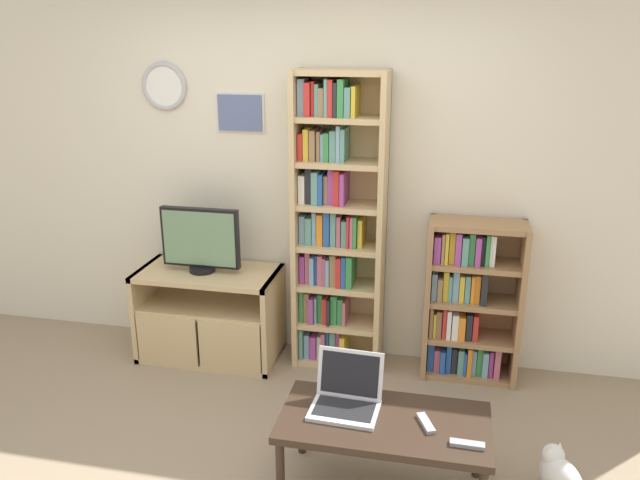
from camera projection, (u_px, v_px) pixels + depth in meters
name	position (u px, v px, depth m)	size (l,w,h in m)	color
wall_back	(312.00, 176.00, 4.32)	(5.87, 0.09, 2.60)	beige
tv_stand	(209.00, 314.00, 4.47)	(0.99, 0.51, 0.66)	tan
television	(200.00, 241.00, 4.30)	(0.55, 0.18, 0.46)	black
bookshelf_tall	(334.00, 225.00, 4.21)	(0.61, 0.31, 2.04)	tan
bookshelf_short	(467.00, 302.00, 4.18)	(0.63, 0.31, 1.10)	#9E754C
coffee_table	(384.00, 427.00, 3.10)	(1.04, 0.53, 0.43)	#332319
laptop	(347.00, 395.00, 3.17)	(0.35, 0.31, 0.27)	silver
remote_near_laptop	(426.00, 423.00, 3.04)	(0.10, 0.16, 0.02)	#99999E
remote_far_from_laptop	(467.00, 444.00, 2.88)	(0.16, 0.05, 0.02)	#99999E
cat	(560.00, 476.00, 3.16)	(0.42, 0.46, 0.27)	white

